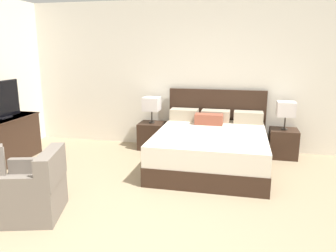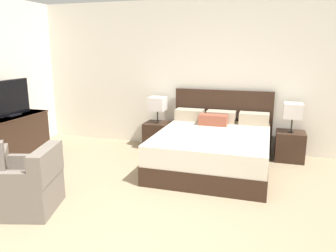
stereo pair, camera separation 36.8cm
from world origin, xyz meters
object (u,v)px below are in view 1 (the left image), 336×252
(nightstand_right, at_px, (283,143))
(tv, at_px, (1,100))
(nightstand_left, at_px, (152,135))
(dresser, at_px, (3,140))
(table_lamp_left, at_px, (152,104))
(table_lamp_right, at_px, (286,109))
(bed, at_px, (211,147))
(armchair_companion, at_px, (33,192))

(nightstand_right, bearing_deg, tv, -164.44)
(nightstand_right, relative_size, tv, 0.60)
(nightstand_left, xyz_separation_m, tv, (-2.17, -1.26, 0.79))
(dresser, bearing_deg, table_lamp_left, 31.52)
(table_lamp_right, bearing_deg, nightstand_left, -179.96)
(nightstand_left, relative_size, table_lamp_right, 1.02)
(bed, relative_size, dresser, 1.49)
(bed, height_order, table_lamp_right, bed)
(nightstand_left, relative_size, nightstand_right, 1.00)
(nightstand_left, height_order, table_lamp_right, table_lamp_right)
(nightstand_left, xyz_separation_m, table_lamp_left, (-0.00, 0.00, 0.60))
(bed, xyz_separation_m, dresser, (-3.35, -0.62, 0.06))
(bed, relative_size, armchair_companion, 2.39)
(bed, bearing_deg, table_lamp_left, 148.82)
(nightstand_right, distance_m, dresser, 4.73)
(bed, relative_size, nightstand_right, 4.11)
(table_lamp_right, xyz_separation_m, dresser, (-4.54, -1.33, -0.47))
(table_lamp_left, bearing_deg, nightstand_right, -0.04)
(nightstand_left, height_order, nightstand_right, same)
(bed, xyz_separation_m, nightstand_right, (1.18, 0.71, -0.07))
(nightstand_left, xyz_separation_m, nightstand_right, (2.37, 0.00, 0.00))
(bed, height_order, table_lamp_left, bed)
(nightstand_left, xyz_separation_m, dresser, (-2.17, -1.33, 0.14))
(table_lamp_right, bearing_deg, tv, -164.42)
(table_lamp_left, bearing_deg, nightstand_left, -90.00)
(nightstand_left, distance_m, dresser, 2.55)
(table_lamp_left, distance_m, dresser, 2.59)
(table_lamp_left, bearing_deg, armchair_companion, -102.59)
(armchair_companion, bearing_deg, table_lamp_right, 42.97)
(nightstand_right, height_order, table_lamp_left, table_lamp_left)
(table_lamp_right, height_order, armchair_companion, table_lamp_right)
(table_lamp_right, distance_m, tv, 4.71)
(table_lamp_left, relative_size, dresser, 0.35)
(nightstand_right, xyz_separation_m, dresser, (-4.54, -1.33, 0.14))
(nightstand_left, xyz_separation_m, armchair_companion, (-0.62, -2.78, 0.04))
(bed, relative_size, table_lamp_right, 4.20)
(bed, xyz_separation_m, table_lamp_right, (1.18, 0.72, 0.53))
(tv, bearing_deg, table_lamp_right, 15.58)
(table_lamp_right, distance_m, armchair_companion, 4.12)
(nightstand_right, relative_size, table_lamp_left, 1.02)
(table_lamp_left, xyz_separation_m, armchair_companion, (-0.62, -2.78, -0.57))
(dresser, xyz_separation_m, armchair_companion, (1.55, -1.45, -0.10))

